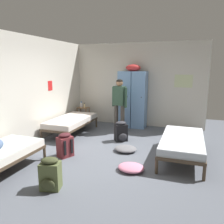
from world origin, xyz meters
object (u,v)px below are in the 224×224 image
shelf_unit (83,113)px  bed_right (182,142)px  locker_bank (133,98)px  person_traveler (119,101)px  bed_left_rear (71,121)px  backpack_olive (50,174)px  backpack_maroon (65,145)px  clothes_pile_pink (131,168)px  clothes_pile_grey (126,149)px  water_bottle (81,105)px  backpack_black (121,132)px  lotion_bottle (84,105)px

shelf_unit → bed_right: 4.10m
locker_bank → person_traveler: bearing=-106.9°
bed_left_rear → backpack_olive: 3.17m
backpack_olive → backpack_maroon: size_ratio=1.00×
clothes_pile_pink → clothes_pile_grey: bearing=111.9°
bed_right → water_bottle: water_bottle is taller
bed_right → backpack_black: (-1.62, 0.69, -0.12)m
bed_left_rear → lotion_bottle: size_ratio=11.04×
backpack_olive → backpack_maroon: 1.39m
locker_bank → water_bottle: size_ratio=10.19×
backpack_maroon → clothes_pile_pink: 1.62m
person_traveler → backpack_black: bearing=-69.3°
person_traveler → backpack_olive: (-0.07, -3.55, -0.72)m
lotion_bottle → clothes_pile_grey: (2.13, -2.13, -0.59)m
shelf_unit → backpack_olive: size_ratio=1.04×
shelf_unit → clothes_pile_grey: shelf_unit is taller
lotion_bottle → bed_right: bearing=-31.8°
shelf_unit → person_traveler: bearing=-22.9°
locker_bank → person_traveler: 0.78m
locker_bank → clothes_pile_pink: 3.42m
person_traveler → clothes_pile_pink: person_traveler is taller
bed_left_rear → water_bottle: size_ratio=9.35×
backpack_black → clothes_pile_pink: (0.71, -1.65, -0.20)m
shelf_unit → clothes_pile_pink: shelf_unit is taller
backpack_olive → bed_left_rear: bearing=113.1°
shelf_unit → bed_left_rear: 1.32m
person_traveler → clothes_pile_grey: bearing=-67.1°
shelf_unit → backpack_black: shelf_unit is taller
person_traveler → water_bottle: 1.81m
shelf_unit → water_bottle: water_bottle is taller
shelf_unit → lotion_bottle: 0.31m
backpack_black → clothes_pile_grey: size_ratio=1.03×
bed_left_rear → person_traveler: (1.31, 0.64, 0.60)m
clothes_pile_grey → bed_right: bearing=0.4°
locker_bank → clothes_pile_grey: locker_bank is taller
bed_right → backpack_maroon: backpack_maroon is taller
backpack_maroon → backpack_black: bearing=58.8°
water_bottle → clothes_pile_pink: size_ratio=0.39×
water_bottle → clothes_pile_pink: bearing=-49.7°
shelf_unit → clothes_pile_pink: size_ratio=1.10×
locker_bank → water_bottle: locker_bank is taller
bed_right → backpack_olive: backpack_olive is taller
backpack_black → clothes_pile_pink: size_ratio=1.06×
backpack_olive → clothes_pile_grey: (0.71, 2.04, -0.20)m
clothes_pile_grey → shelf_unit: bearing=135.4°
lotion_bottle → backpack_maroon: size_ratio=0.31×
shelf_unit → backpack_maroon: bearing=-71.3°
bed_left_rear → backpack_olive: size_ratio=3.45×
person_traveler → backpack_olive: size_ratio=2.96×
backpack_black → clothes_pile_grey: (0.33, -0.70, -0.20)m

